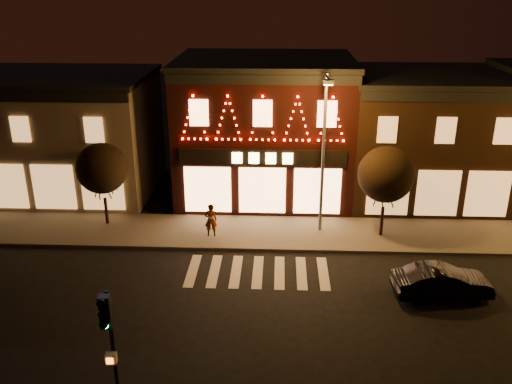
# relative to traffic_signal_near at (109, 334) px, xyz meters

# --- Properties ---
(ground) EXTENTS (120.00, 120.00, 0.00)m
(ground) POSITION_rel_traffic_signal_near_xyz_m (3.81, 5.35, -3.27)
(ground) COLOR black
(ground) RESTS_ON ground
(sidewalk_far) EXTENTS (44.00, 4.00, 0.15)m
(sidewalk_far) POSITION_rel_traffic_signal_near_xyz_m (5.81, 13.35, -3.20)
(sidewalk_far) COLOR #47423D
(sidewalk_far) RESTS_ON ground
(building_left) EXTENTS (12.20, 8.28, 7.30)m
(building_left) POSITION_rel_traffic_signal_near_xyz_m (-9.19, 19.34, 0.39)
(building_left) COLOR #70634F
(building_left) RESTS_ON ground
(building_pulp) EXTENTS (10.20, 8.34, 8.30)m
(building_pulp) POSITION_rel_traffic_signal_near_xyz_m (3.81, 19.32, 0.89)
(building_pulp) COLOR black
(building_pulp) RESTS_ON ground
(building_right_a) EXTENTS (9.20, 8.28, 7.50)m
(building_right_a) POSITION_rel_traffic_signal_near_xyz_m (13.31, 19.34, 0.49)
(building_right_a) COLOR #341F12
(building_right_a) RESTS_ON ground
(traffic_signal_near) EXTENTS (0.33, 0.46, 4.43)m
(traffic_signal_near) POSITION_rel_traffic_signal_near_xyz_m (0.00, 0.00, 0.00)
(traffic_signal_near) COLOR black
(traffic_signal_near) RESTS_ON sidewalk_near
(streetlamp_mid) EXTENTS (0.53, 1.88, 8.24)m
(streetlamp_mid) POSITION_rel_traffic_signal_near_xyz_m (6.91, 13.47, 1.71)
(streetlamp_mid) COLOR #59595E
(streetlamp_mid) RESTS_ON sidewalk_far
(tree_left) EXTENTS (2.68, 2.68, 4.48)m
(tree_left) POSITION_rel_traffic_signal_near_xyz_m (-4.55, 14.01, 0.02)
(tree_left) COLOR black
(tree_left) RESTS_ON sidewalk_far
(tree_right) EXTENTS (2.82, 2.82, 4.72)m
(tree_right) POSITION_rel_traffic_signal_near_xyz_m (10.03, 13.24, 0.18)
(tree_right) COLOR black
(tree_right) RESTS_ON sidewalk_far
(dark_sedan) EXTENTS (4.20, 1.79, 1.35)m
(dark_sedan) POSITION_rel_traffic_signal_near_xyz_m (11.64, 7.67, -2.60)
(dark_sedan) COLOR black
(dark_sedan) RESTS_ON ground
(pedestrian) EXTENTS (0.69, 0.50, 1.75)m
(pedestrian) POSITION_rel_traffic_signal_near_xyz_m (1.27, 12.74, -2.25)
(pedestrian) COLOR gray
(pedestrian) RESTS_ON sidewalk_far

